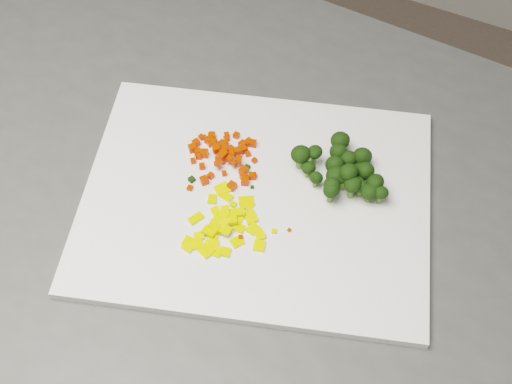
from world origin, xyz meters
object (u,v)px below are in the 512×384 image
at_px(counter_block, 223,338).
at_px(broccoli_pile, 340,172).
at_px(cutting_board, 256,199).
at_px(carrot_pile, 225,153).
at_px(pepper_pile, 223,222).

relative_size(counter_block, broccoli_pile, 9.88).
xyz_separation_m(counter_block, cutting_board, (0.06, 0.01, 0.46)).
distance_m(cutting_board, carrot_pile, 0.07).
relative_size(carrot_pile, pepper_pile, 0.86).
relative_size(carrot_pile, broccoli_pile, 0.83).
bearing_deg(cutting_board, broccoli_pile, 36.05).
bearing_deg(cutting_board, counter_block, -173.49).
xyz_separation_m(cutting_board, carrot_pile, (-0.06, 0.03, 0.02)).
height_order(counter_block, pepper_pile, pepper_pile).
xyz_separation_m(carrot_pile, broccoli_pile, (0.14, 0.03, 0.01)).
distance_m(counter_block, carrot_pile, 0.48).
distance_m(carrot_pile, pepper_pile, 0.10).
bearing_deg(counter_block, cutting_board, 6.51).
bearing_deg(pepper_pile, counter_block, 133.89).
bearing_deg(broccoli_pile, counter_block, -155.05).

